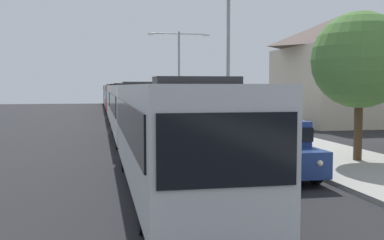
# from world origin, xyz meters

# --- Properties ---
(bus_lead) EXTENTS (2.58, 12.35, 3.21)m
(bus_lead) POSITION_xyz_m (-1.30, 11.86, 1.69)
(bus_lead) COLOR silver
(bus_lead) RESTS_ON ground_plane
(bus_second_in_line) EXTENTS (2.58, 11.68, 3.21)m
(bus_second_in_line) POSITION_xyz_m (-1.30, 24.78, 1.69)
(bus_second_in_line) COLOR silver
(bus_second_in_line) RESTS_ON ground_plane
(bus_middle) EXTENTS (2.58, 12.19, 3.21)m
(bus_middle) POSITION_xyz_m (-1.30, 38.06, 1.69)
(bus_middle) COLOR silver
(bus_middle) RESTS_ON ground_plane
(bus_fourth_in_line) EXTENTS (2.58, 10.64, 3.21)m
(bus_fourth_in_line) POSITION_xyz_m (-1.30, 50.94, 1.69)
(bus_fourth_in_line) COLOR maroon
(bus_fourth_in_line) RESTS_ON ground_plane
(bus_rear) EXTENTS (2.58, 11.51, 3.21)m
(bus_rear) POSITION_xyz_m (-1.30, 62.88, 1.69)
(bus_rear) COLOR silver
(bus_rear) RESTS_ON ground_plane
(bus_tail_end) EXTENTS (2.58, 11.68, 3.21)m
(bus_tail_end) POSITION_xyz_m (-1.30, 75.84, 1.69)
(bus_tail_end) COLOR maroon
(bus_tail_end) RESTS_ON ground_plane
(white_suv) EXTENTS (1.86, 4.79, 1.90)m
(white_suv) POSITION_xyz_m (2.40, 13.40, 1.03)
(white_suv) COLOR navy
(white_suv) RESTS_ON ground_plane
(streetlamp_mid) EXTENTS (6.37, 0.28, 8.85)m
(streetlamp_mid) POSITION_xyz_m (4.10, 25.10, 5.56)
(streetlamp_mid) COLOR gray
(streetlamp_mid) RESTS_ON sidewalk
(streetlamp_far) EXTENTS (5.78, 0.28, 7.90)m
(streetlamp_far) POSITION_xyz_m (4.10, 42.15, 5.01)
(streetlamp_far) COLOR gray
(streetlamp_far) RESTS_ON sidewalk
(roadside_tree) EXTENTS (3.69, 3.69, 5.70)m
(roadside_tree) POSITION_xyz_m (6.50, 15.04, 3.99)
(roadside_tree) COLOR #4C3823
(roadside_tree) RESTS_ON sidewalk
(house_distant_gabled) EXTENTS (8.91, 10.32, 8.56)m
(house_distant_gabled) POSITION_xyz_m (15.43, 32.41, 4.37)
(house_distant_gabled) COLOR #BCB29E
(house_distant_gabled) RESTS_ON ground_plane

